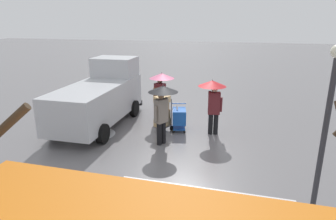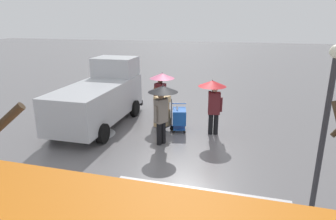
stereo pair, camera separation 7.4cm
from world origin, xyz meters
TOP-DOWN VIEW (x-y plane):
  - ground_plane at (0.00, 0.00)m, footprint 90.00×90.00m
  - slush_patch_under_van at (3.09, 0.54)m, footprint 1.44×1.44m
  - cargo_van_parked_right at (3.41, -0.63)m, footprint 2.27×5.38m
  - shopping_cart_vendor at (0.05, -0.59)m, footprint 0.71×0.92m
  - hand_dolly_boxes at (0.68, -0.36)m, footprint 0.76×0.85m
  - pedestrian_pink_side at (-1.24, -0.52)m, footprint 1.04×1.04m
  - pedestrian_black_side at (0.38, 0.80)m, footprint 1.04×1.04m
  - pedestrian_white_side at (1.04, -1.54)m, footprint 1.04×1.04m
  - street_lamp at (-3.97, 3.97)m, footprint 0.28×0.28m

SIDE VIEW (x-z plane):
  - ground_plane at x=0.00m, z-range 0.00..0.00m
  - slush_patch_under_van at x=3.09m, z-range 0.00..0.01m
  - shopping_cart_vendor at x=0.05m, z-range 0.05..1.09m
  - hand_dolly_boxes at x=0.68m, z-range 0.06..1.49m
  - cargo_van_parked_right at x=3.41m, z-range -0.12..2.48m
  - pedestrian_white_side at x=1.04m, z-range 0.50..2.64m
  - pedestrian_pink_side at x=-1.24m, z-range 0.51..2.66m
  - pedestrian_black_side at x=0.38m, z-range 0.51..2.66m
  - street_lamp at x=-3.97m, z-range 0.44..4.30m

